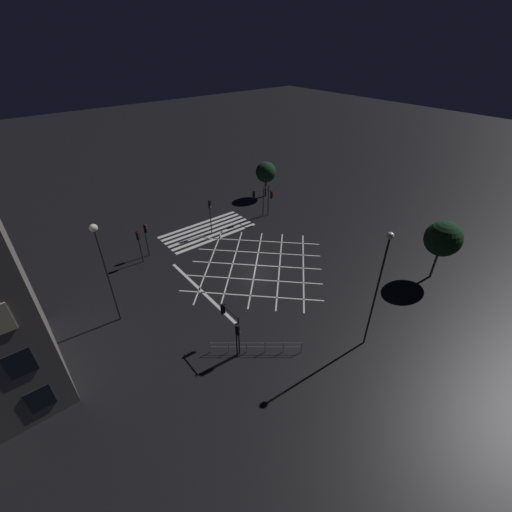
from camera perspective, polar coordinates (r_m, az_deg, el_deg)
ground_plane at (r=36.48m, az=0.00°, el=-1.54°), size 200.00×200.00×0.00m
road_markings at (r=40.20m, az=-5.62°, el=1.93°), size 16.99×20.62×0.01m
traffic_light_ne_main at (r=25.77m, az=-3.12°, el=-12.87°), size 0.39×0.36×3.25m
traffic_light_se_cross at (r=37.50m, az=-18.92°, el=2.49°), size 0.36×0.39×3.83m
traffic_light_median_south at (r=41.27m, az=-7.64°, el=7.60°), size 0.36×0.39×4.37m
traffic_light_sw_cross at (r=44.63m, az=2.01°, el=9.80°), size 0.36×1.94×4.14m
traffic_light_sw_main at (r=44.56m, az=0.72°, el=9.94°), size 2.73×0.36×4.24m
traffic_light_se_main at (r=38.52m, az=-17.88°, el=3.61°), size 0.39×0.36×3.87m
traffic_light_ne_cross at (r=26.28m, az=-4.49°, el=-10.39°), size 0.36×2.30×3.79m
street_lamp_east at (r=25.29m, az=20.02°, el=-3.06°), size 0.48×0.48×10.16m
street_lamp_west at (r=28.41m, az=-24.50°, el=0.71°), size 0.60×0.60×9.30m
street_tree_near at (r=36.88m, az=28.73°, el=2.54°), size 3.42×3.42×6.20m
street_tree_far at (r=51.06m, az=1.66°, el=13.79°), size 2.95×2.95×5.23m
pedestrian_railing at (r=27.17m, az=0.00°, el=-14.79°), size 5.53×4.47×1.05m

